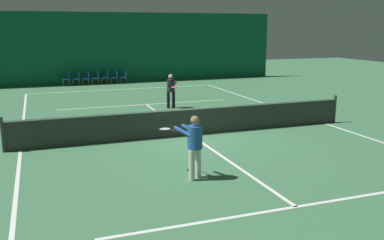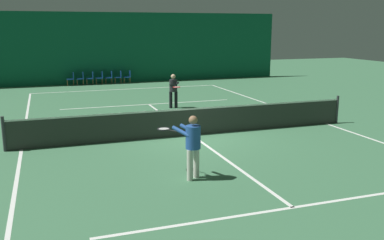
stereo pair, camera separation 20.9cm
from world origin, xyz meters
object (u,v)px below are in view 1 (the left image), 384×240
Objects in this scene: player_far at (171,89)px; courtside_chair_1 at (77,78)px; player_near at (193,142)px; courtside_chair_5 at (115,76)px; courtside_chair_2 at (87,77)px; tennis_net at (191,121)px; courtside_chair_0 at (67,78)px; courtside_chair_6 at (124,76)px; courtside_chair_4 at (105,77)px; courtside_chair_3 at (96,77)px.

player_far is 1.86× the size of courtside_chair_1.
player_near is 9.42m from player_far.
courtside_chair_2 is at bearing -90.00° from courtside_chair_5.
player_far reaches higher than tennis_net.
courtside_chair_0 is at bearing -90.00° from courtside_chair_1.
courtside_chair_2 is at bearing 90.00° from courtside_chair_0.
courtside_chair_1 is 3.02m from courtside_chair_6.
courtside_chair_4 is 1.00× the size of courtside_chair_5.
player_near reaches higher than courtside_chair_1.
player_far is 1.86× the size of courtside_chair_5.
player_near reaches higher than courtside_chair_3.
tennis_net is at bearing -1.63° from player_far.
courtside_chair_4 is at bearing 90.00° from courtside_chair_2.
tennis_net is 14.29× the size of courtside_chair_1.
courtside_chair_2 is 0.60m from courtside_chair_3.
courtside_chair_1 is (-1.04, 18.72, -0.44)m from player_near.
courtside_chair_5 is (1.21, 0.00, 0.00)m from courtside_chair_3.
courtside_chair_2 is at bearing -156.25° from player_far.
player_near reaches higher than courtside_chair_0.
courtside_chair_4 is 0.60m from courtside_chair_5.
tennis_net is 14.66m from courtside_chair_6.
courtside_chair_1 and courtside_chair_2 have the same top height.
courtside_chair_0 is at bearing -26.71° from player_near.
courtside_chair_0 is 3.02m from courtside_chair_5.
courtside_chair_6 is at bearing -170.30° from player_far.
courtside_chair_3 and courtside_chair_4 have the same top height.
player_near is 18.78m from courtside_chair_5.
courtside_chair_3 is 1.81m from courtside_chair_6.
player_far is at bearing 12.40° from courtside_chair_3.
player_far reaches higher than courtside_chair_6.
courtside_chair_3 is (-2.11, 9.58, -0.42)m from player_far.
courtside_chair_0 and courtside_chair_1 have the same top height.
courtside_chair_0 is at bearing -90.00° from courtside_chair_2.
courtside_chair_3 is at bearing -90.00° from courtside_chair_6.
courtside_chair_2 is 2.42m from courtside_chair_6.
player_far is at bearing 5.35° from courtside_chair_5.
courtside_chair_2 is 1.00× the size of courtside_chair_6.
courtside_chair_0 is (-1.65, 18.72, -0.44)m from player_near.
courtside_chair_3 is (0.17, 18.72, -0.44)m from player_near.
tennis_net is 4.33m from player_near.
tennis_net is at bearing -50.95° from player_near.
courtside_chair_3 is 0.60m from courtside_chair_4.
courtside_chair_1 is at bearing -90.00° from courtside_chair_6.
courtside_chair_1 and courtside_chair_5 have the same top height.
player_near is at bearing 1.34° from courtside_chair_2.
courtside_chair_4 is (1.81, 0.00, 0.00)m from courtside_chair_1.
courtside_chair_5 is at bearing 90.00° from courtside_chair_2.
courtside_chair_5 is at bearing 90.00° from courtside_chair_0.
courtside_chair_1 is 1.00× the size of courtside_chair_2.
courtside_chair_2 is (-1.86, 14.65, -0.03)m from tennis_net.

